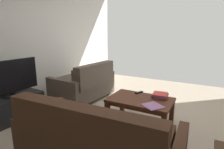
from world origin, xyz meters
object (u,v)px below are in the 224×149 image
(flat_tv, at_px, (11,78))
(sofa_main, at_px, (95,141))
(loose_magazine, at_px, (153,106))
(coffee_table, at_px, (140,103))
(loveseat_near, at_px, (85,84))
(book_stack, at_px, (160,95))
(tv_stand, at_px, (14,107))
(tv_remote, at_px, (139,92))

(flat_tv, bearing_deg, sofa_main, 169.02)
(flat_tv, distance_m, loose_magazine, 2.38)
(coffee_table, bearing_deg, loveseat_near, -19.53)
(sofa_main, relative_size, flat_tv, 1.89)
(flat_tv, bearing_deg, book_stack, -154.85)
(sofa_main, height_order, book_stack, sofa_main)
(loveseat_near, relative_size, loose_magazine, 5.25)
(coffee_table, height_order, tv_stand, coffee_table)
(tv_stand, xyz_separation_m, flat_tv, (-0.00, -0.00, 0.53))
(sofa_main, distance_m, loveseat_near, 2.30)
(coffee_table, distance_m, loose_magazine, 0.34)
(sofa_main, relative_size, tv_stand, 1.95)
(loveseat_near, bearing_deg, coffee_table, 160.47)
(sofa_main, xyz_separation_m, loose_magazine, (-0.31, -1.04, 0.08))
(coffee_table, height_order, tv_remote, tv_remote)
(tv_remote, xyz_separation_m, loose_magazine, (-0.38, 0.46, -0.01))
(loveseat_near, height_order, tv_stand, loveseat_near)
(tv_stand, height_order, loose_magazine, loose_magazine)
(coffee_table, relative_size, flat_tv, 1.04)
(book_stack, bearing_deg, flat_tv, 25.15)
(tv_stand, xyz_separation_m, loose_magazine, (-2.26, -0.66, 0.24))
(flat_tv, height_order, book_stack, flat_tv)
(tv_stand, bearing_deg, flat_tv, -131.28)
(tv_remote, bearing_deg, loveseat_near, -11.14)
(book_stack, relative_size, loose_magazine, 1.11)
(book_stack, xyz_separation_m, tv_remote, (0.39, -0.06, -0.03))
(tv_stand, xyz_separation_m, tv_remote, (-1.88, -1.12, 0.24))
(tv_stand, distance_m, book_stack, 2.52)
(loveseat_near, xyz_separation_m, coffee_table, (-1.51, 0.54, 0.02))
(loose_magazine, bearing_deg, flat_tv, 140.93)
(book_stack, bearing_deg, tv_remote, -8.54)
(tv_stand, bearing_deg, loveseat_near, -109.35)
(loveseat_near, distance_m, loose_magazine, 1.92)
(sofa_main, bearing_deg, flat_tv, -10.98)
(flat_tv, bearing_deg, loveseat_near, -109.33)
(coffee_table, relative_size, tv_remote, 6.16)
(book_stack, bearing_deg, tv_stand, 25.16)
(coffee_table, distance_m, book_stack, 0.35)
(loveseat_near, xyz_separation_m, flat_tv, (0.49, 1.40, 0.39))
(book_stack, distance_m, tv_remote, 0.39)
(loose_magazine, bearing_deg, coffee_table, 87.50)
(flat_tv, distance_m, tv_remote, 2.21)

